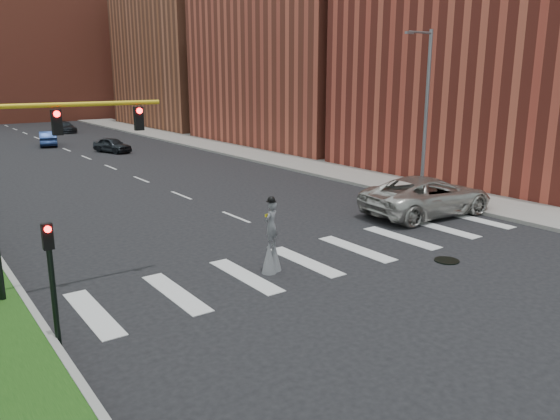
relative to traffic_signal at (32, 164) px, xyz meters
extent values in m
plane|color=black|center=(9.78, -3.00, -4.15)|extent=(160.00, 160.00, 0.00)
cube|color=gray|center=(22.28, 22.00, -4.06)|extent=(5.00, 90.00, 0.18)
cylinder|color=black|center=(12.78, -5.00, -4.13)|extent=(0.90, 0.90, 0.04)
cube|color=#9E392B|center=(31.78, 5.00, 6.85)|extent=(16.00, 20.00, 22.00)
cube|color=#AC4B36|center=(31.78, 27.00, 7.85)|extent=(16.00, 22.00, 24.00)
cube|color=#9E563A|center=(31.78, 51.00, 5.85)|extent=(16.00, 22.00, 20.00)
cube|color=#AC4B36|center=(15.78, 75.00, 4.85)|extent=(26.00, 14.00, 18.00)
cylinder|color=slate|center=(20.78, 3.00, 0.35)|extent=(0.20, 0.20, 9.00)
cylinder|color=slate|center=(19.98, 3.00, 4.65)|extent=(1.80, 0.12, 0.12)
cube|color=slate|center=(19.08, 3.00, 4.60)|extent=(0.50, 0.18, 0.12)
cylinder|color=gold|center=(1.38, 0.00, 1.65)|extent=(5.20, 0.14, 0.14)
cube|color=black|center=(0.78, 0.00, 1.15)|extent=(0.28, 0.18, 0.75)
cylinder|color=#FF0C0C|center=(0.78, -0.10, 1.40)|extent=(0.18, 0.06, 0.18)
cube|color=black|center=(3.28, 0.00, 1.15)|extent=(0.28, 0.18, 0.75)
cylinder|color=#FF0C0C|center=(3.28, -0.10, 1.40)|extent=(0.18, 0.06, 0.18)
cylinder|color=black|center=(-0.52, -3.50, -2.65)|extent=(0.14, 0.14, 3.00)
cube|color=black|center=(-0.52, -3.50, -1.25)|extent=(0.25, 0.16, 0.65)
cylinder|color=#FF0C0C|center=(-0.52, -3.60, -1.05)|extent=(0.16, 0.05, 0.16)
cylinder|color=#362315|center=(7.06, -2.09, -3.70)|extent=(0.07, 0.07, 0.89)
cylinder|color=#362315|center=(6.77, -2.21, -3.70)|extent=(0.07, 0.07, 0.89)
cone|color=slate|center=(7.06, -2.09, -3.59)|extent=(0.52, 0.52, 1.11)
cone|color=slate|center=(6.77, -2.21, -3.59)|extent=(0.52, 0.52, 1.11)
imported|color=slate|center=(6.91, -2.15, -2.46)|extent=(0.69, 0.58, 1.61)
sphere|color=black|center=(6.91, -2.15, -1.59)|extent=(0.26, 0.26, 0.26)
cylinder|color=black|center=(6.91, -2.15, -1.64)|extent=(0.34, 0.34, 0.02)
cube|color=yellow|center=(6.86, -2.02, -2.01)|extent=(0.22, 0.05, 0.10)
imported|color=#BBB8B1|center=(17.63, 0.00, -3.20)|extent=(7.02, 3.63, 1.89)
imported|color=black|center=(12.61, 30.76, -3.50)|extent=(2.79, 4.14, 1.31)
imported|color=navy|center=(9.16, 38.96, -3.43)|extent=(2.38, 4.58, 1.44)
imported|color=black|center=(13.88, 51.12, -3.52)|extent=(1.95, 4.40, 1.25)
camera|label=1|loc=(-3.26, -16.89, 2.49)|focal=35.00mm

